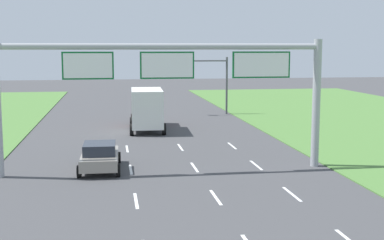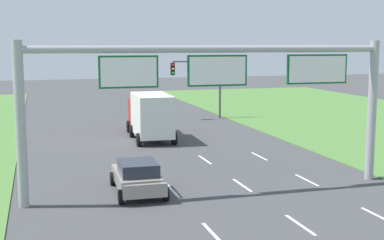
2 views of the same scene
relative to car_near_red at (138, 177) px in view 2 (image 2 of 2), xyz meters
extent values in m
cube|color=white|center=(1.63, -6.10, -0.76)|extent=(0.14, 2.40, 0.01)
cube|color=white|center=(1.63, -0.10, -0.76)|extent=(0.14, 2.40, 0.01)
cube|color=white|center=(1.63, 5.90, -0.76)|extent=(0.14, 2.40, 0.01)
cube|color=white|center=(5.13, -6.10, -0.76)|extent=(0.14, 2.40, 0.01)
cube|color=white|center=(5.13, -0.10, -0.76)|extent=(0.14, 2.40, 0.01)
cube|color=white|center=(5.13, 5.90, -0.76)|extent=(0.14, 2.40, 0.01)
cube|color=white|center=(8.63, -6.10, -0.76)|extent=(0.14, 2.40, 0.01)
cube|color=white|center=(8.63, -0.10, -0.76)|extent=(0.14, 2.40, 0.01)
cube|color=white|center=(8.63, 5.90, -0.76)|extent=(0.14, 2.40, 0.01)
cube|color=gray|center=(0.00, 0.04, -0.15)|extent=(2.03, 4.39, 0.60)
cube|color=#232833|center=(0.00, -0.12, 0.44)|extent=(1.72, 2.16, 0.57)
cylinder|color=black|center=(-0.94, 1.69, -0.45)|extent=(0.24, 0.65, 0.64)
cylinder|color=black|center=(1.02, 1.64, -0.45)|extent=(0.24, 0.65, 0.64)
cylinder|color=black|center=(-1.02, -1.55, -0.45)|extent=(0.24, 0.65, 0.64)
cylinder|color=black|center=(0.94, -1.60, -0.45)|extent=(0.24, 0.65, 0.64)
cube|color=#B21E19|center=(3.57, 16.57, 0.78)|extent=(2.28, 2.19, 2.20)
cube|color=silver|center=(3.42, 12.94, 1.11)|extent=(2.55, 4.97, 2.86)
cylinder|color=black|center=(2.46, 17.12, -0.32)|extent=(0.32, 0.91, 0.90)
cylinder|color=black|center=(4.71, 17.03, -0.32)|extent=(0.32, 0.91, 0.90)
cylinder|color=black|center=(2.28, 14.82, -0.32)|extent=(0.32, 0.91, 0.90)
cylinder|color=black|center=(4.70, 14.73, -0.32)|extent=(0.32, 0.91, 0.90)
cylinder|color=black|center=(2.14, 11.15, -0.32)|extent=(0.32, 0.91, 0.90)
cylinder|color=black|center=(4.56, 11.05, -0.32)|extent=(0.32, 0.91, 0.90)
cylinder|color=#9EA0A5|center=(-5.02, -0.79, 2.73)|extent=(0.44, 0.44, 7.00)
cylinder|color=#9EA0A5|center=(11.78, -0.79, 2.73)|extent=(0.44, 0.44, 7.00)
cylinder|color=#9EA0A5|center=(3.38, -0.79, 5.83)|extent=(16.80, 0.32, 0.32)
cube|color=#0C5B28|center=(-0.47, -0.79, 4.87)|extent=(2.60, 0.12, 1.41)
cube|color=white|center=(-0.47, -0.85, 4.87)|extent=(2.44, 0.01, 1.25)
cube|color=#0C5B28|center=(3.58, -0.79, 4.87)|extent=(2.83, 0.12, 1.41)
cube|color=white|center=(3.58, -0.85, 4.87)|extent=(2.67, 0.01, 1.25)
cube|color=#0C5B28|center=(8.63, -0.79, 4.87)|extent=(3.15, 0.12, 1.41)
cube|color=white|center=(8.63, -0.85, 4.87)|extent=(2.99, 0.01, 1.25)
cylinder|color=#47494F|center=(11.95, 22.83, 2.03)|extent=(0.20, 0.20, 5.60)
cylinder|color=#47494F|center=(9.70, 22.83, 4.48)|extent=(4.50, 0.14, 0.14)
cube|color=black|center=(7.45, 22.83, 3.83)|extent=(0.32, 0.36, 1.10)
sphere|color=red|center=(7.45, 22.63, 4.20)|extent=(0.22, 0.22, 0.22)
sphere|color=orange|center=(7.45, 22.63, 3.83)|extent=(0.22, 0.22, 0.22)
sphere|color=green|center=(7.45, 22.63, 3.46)|extent=(0.22, 0.22, 0.22)
camera|label=1|loc=(0.64, -28.53, 5.80)|focal=50.00mm
camera|label=2|loc=(-4.31, -23.75, 6.07)|focal=50.00mm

